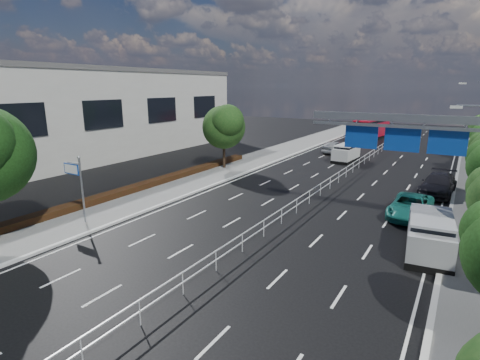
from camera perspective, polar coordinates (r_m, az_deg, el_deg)
The scene contains 17 objects.
ground at distance 18.68m, azimuth -2.23°, elevation -12.67°, with size 160.00×160.00×0.00m, color black.
sidewalk_near at distance 26.31m, azimuth -23.75°, elevation -5.62°, with size 5.00×140.00×0.14m, color slate.
kerb_near at distance 24.39m, azimuth -20.31°, elevation -6.81°, with size 0.25×140.00×0.15m, color silver.
kerb_far at distance 16.21m, azimuth 27.08°, elevation -18.60°, with size 0.25×140.00×0.15m, color silver.
median_fence at distance 38.36m, azimuth 16.58°, elevation 1.66°, with size 0.05×85.00×1.02m.
hedge_near at distance 30.49m, azimuth -18.16°, elevation -1.92°, with size 1.00×36.00×0.44m, color black.
toilet_sign at distance 25.11m, azimuth -23.67°, elevation 0.32°, with size 1.62×0.18×4.34m.
overhead_gantry at distance 24.23m, azimuth 25.21°, elevation 6.13°, with size 10.24×0.38×7.45m.
near_building at distance 50.67m, azimuth -19.95°, elevation 9.43°, with size 12.00×38.00×10.00m, color beige.
near_tree_back at distance 38.44m, azimuth -2.44°, elevation 8.43°, with size 4.84×4.51×6.69m.
white_minivan at distance 44.66m, azimuth 15.86°, elevation 3.97°, with size 2.21×4.57×1.94m.
red_bus at distance 64.08m, azimuth 19.19°, elevation 7.36°, with size 4.10×11.31×3.30m.
near_car_silver at distance 50.02m, azimuth 14.06°, elevation 4.93°, with size 1.85×4.60×1.57m, color #9A9DA1.
near_car_dark at distance 68.81m, azimuth 17.26°, elevation 7.15°, with size 1.69×4.86×1.60m, color black.
silver_minivan at distance 21.65m, azimuth 26.94°, elevation -7.48°, with size 2.62×5.16×2.06m.
parked_car_teal at distance 27.12m, azimuth 24.55°, elevation -3.68°, with size 2.39×5.19×1.44m, color #16645C.
parked_car_dark at distance 33.78m, azimuth 27.96°, elevation -0.56°, with size 2.28×5.61×1.63m, color black.
Camera 1 is at (9.23, -13.88, 8.42)m, focal length 28.00 mm.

